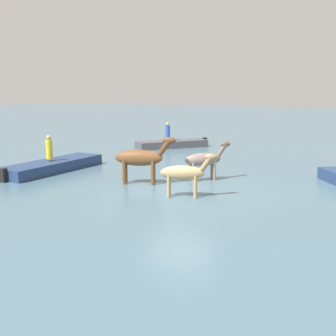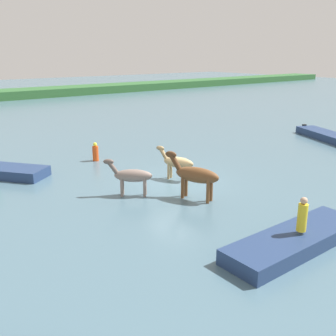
{
  "view_description": "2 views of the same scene",
  "coord_description": "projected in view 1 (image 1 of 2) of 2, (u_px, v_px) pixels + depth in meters",
  "views": [
    {
      "loc": [
        14.41,
        7.33,
        4.03
      ],
      "look_at": [
        -0.53,
        -0.86,
        0.89
      ],
      "focal_mm": 45.47,
      "sensor_mm": 36.0,
      "label": 1
    },
    {
      "loc": [
        -11.98,
        -14.57,
        6.3
      ],
      "look_at": [
        -0.92,
        -0.5,
        1.03
      ],
      "focal_mm": 41.75,
      "sensor_mm": 36.0,
      "label": 2
    }
  ],
  "objects": [
    {
      "name": "boat_motor_center",
      "position": [
        53.0,
        167.0,
        21.36
      ],
      "size": [
        6.06,
        1.69,
        0.78
      ],
      "rotation": [
        0.0,
        0.0,
        3.13
      ],
      "color": "navy",
      "rests_on": "ground_plane"
    },
    {
      "name": "horse_pinto_flank",
      "position": [
        184.0,
        173.0,
        16.07
      ],
      "size": [
        1.14,
        2.12,
        1.68
      ],
      "rotation": [
        0.0,
        0.0,
        1.96
      ],
      "color": "tan",
      "rests_on": "ground_plane"
    },
    {
      "name": "horse_dark_mare",
      "position": [
        205.0,
        160.0,
        19.03
      ],
      "size": [
        1.9,
        1.73,
        1.73
      ],
      "rotation": [
        0.0,
        0.0,
        2.42
      ],
      "color": "gray",
      "rests_on": "ground_plane"
    },
    {
      "name": "person_spotter_bow",
      "position": [
        49.0,
        148.0,
        21.18
      ],
      "size": [
        0.32,
        0.32,
        1.19
      ],
      "color": "yellow",
      "rests_on": "boat_motor_center"
    },
    {
      "name": "horse_lead",
      "position": [
        141.0,
        158.0,
        18.3
      ],
      "size": [
        1.39,
        2.61,
        2.07
      ],
      "rotation": [
        0.0,
        0.0,
        1.96
      ],
      "color": "brown",
      "rests_on": "ground_plane"
    },
    {
      "name": "ground_plane",
      "position": [
        181.0,
        194.0,
        16.62
      ],
      "size": [
        175.35,
        175.35,
        0.0
      ],
      "primitive_type": "plane",
      "color": "#476675"
    },
    {
      "name": "person_boatman_standing",
      "position": [
        168.0,
        131.0,
        29.85
      ],
      "size": [
        0.32,
        0.32,
        1.19
      ],
      "color": "#2D51B2",
      "rests_on": "boat_skiff_near"
    },
    {
      "name": "boat_skiff_near",
      "position": [
        172.0,
        145.0,
        30.05
      ],
      "size": [
        4.88,
        4.22,
        0.75
      ],
      "rotation": [
        0.0,
        0.0,
        5.63
      ],
      "color": "#4C4C51",
      "rests_on": "ground_plane"
    }
  ]
}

